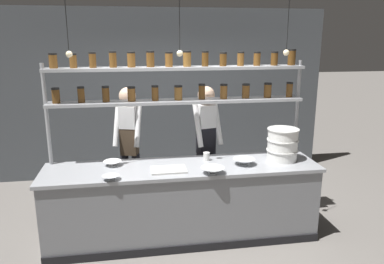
{
  "coord_description": "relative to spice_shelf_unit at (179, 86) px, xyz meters",
  "views": [
    {
      "loc": [
        -0.56,
        -4.13,
        2.41
      ],
      "look_at": [
        0.15,
        0.2,
        1.28
      ],
      "focal_mm": 35.0,
      "sensor_mm": 36.0,
      "label": 1
    }
  ],
  "objects": [
    {
      "name": "prep_bowl_center_front",
      "position": [
        0.72,
        -0.39,
        -0.86
      ],
      "size": [
        0.27,
        0.27,
        0.07
      ],
      "color": "silver",
      "rests_on": "prep_counter"
    },
    {
      "name": "chef_left",
      "position": [
        -0.62,
        0.47,
        -0.79
      ],
      "size": [
        0.42,
        0.35,
        1.76
      ],
      "rotation": [
        0.0,
        0.0,
        -0.3
      ],
      "color": "black",
      "rests_on": "ground_plane"
    },
    {
      "name": "container_stack",
      "position": [
        1.24,
        -0.3,
        -0.7
      ],
      "size": [
        0.38,
        0.38,
        0.4
      ],
      "color": "white",
      "rests_on": "prep_counter"
    },
    {
      "name": "prep_counter",
      "position": [
        -0.01,
        -0.33,
        -1.36
      ],
      "size": [
        3.24,
        0.76,
        0.92
      ],
      "color": "gray",
      "rests_on": "ground_plane"
    },
    {
      "name": "chef_center",
      "position": [
        0.4,
        0.31,
        -0.78
      ],
      "size": [
        0.41,
        0.34,
        1.77
      ],
      "rotation": [
        0.0,
        0.0,
        0.25
      ],
      "color": "black",
      "rests_on": "ground_plane"
    },
    {
      "name": "prep_bowl_center_back",
      "position": [
        -0.82,
        -0.18,
        -0.87
      ],
      "size": [
        0.21,
        0.21,
        0.06
      ],
      "color": "white",
      "rests_on": "prep_counter"
    },
    {
      "name": "ground_plane",
      "position": [
        -0.01,
        -0.33,
        -1.82
      ],
      "size": [
        40.0,
        40.0,
        0.0
      ],
      "primitive_type": "plane",
      "color": "slate"
    },
    {
      "name": "pendant_light_row",
      "position": [
        -0.01,
        -0.33,
        0.43
      ],
      "size": [
        2.46,
        0.07,
        0.63
      ],
      "color": "black"
    },
    {
      "name": "prep_bowl_near_right",
      "position": [
        0.29,
        -0.63,
        -0.86
      ],
      "size": [
        0.27,
        0.27,
        0.07
      ],
      "color": "silver",
      "rests_on": "prep_counter"
    },
    {
      "name": "serving_cup_front",
      "position": [
        0.31,
        -0.17,
        -0.85
      ],
      "size": [
        0.08,
        0.08,
        0.1
      ],
      "color": "silver",
      "rests_on": "prep_counter"
    },
    {
      "name": "back_wall",
      "position": [
        -0.01,
        1.98,
        -0.39
      ],
      "size": [
        5.64,
        0.12,
        2.86
      ],
      "primitive_type": "cube",
      "color": "#4C5156",
      "rests_on": "ground_plane"
    },
    {
      "name": "spice_shelf_unit",
      "position": [
        0.0,
        0.0,
        0.0
      ],
      "size": [
        3.12,
        0.28,
        2.25
      ],
      "color": "#999BA0",
      "rests_on": "ground_plane"
    },
    {
      "name": "prep_bowl_near_left",
      "position": [
        -0.82,
        -0.64,
        -0.87
      ],
      "size": [
        0.19,
        0.19,
        0.05
      ],
      "color": "#B2B7BC",
      "rests_on": "prep_counter"
    },
    {
      "name": "cutting_board",
      "position": [
        -0.18,
        -0.46,
        -0.89
      ],
      "size": [
        0.4,
        0.26,
        0.02
      ],
      "color": "silver",
      "rests_on": "prep_counter"
    }
  ]
}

